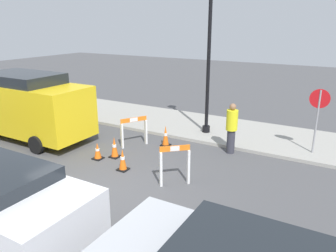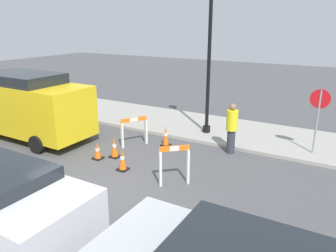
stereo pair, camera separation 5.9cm
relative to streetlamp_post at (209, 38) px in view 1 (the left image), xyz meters
name	(u,v)px [view 1 (the left image)]	position (x,y,z in m)	size (l,w,h in m)	color
ground_plane	(102,193)	(-0.46, -5.49, -3.59)	(60.00, 60.00, 0.00)	#4C4C4F
sidewalk_slab	(202,127)	(-0.46, 0.68, -3.53)	(18.00, 3.34, 0.11)	#9E9B93
streetlamp_post	(209,38)	(0.00, 0.00, 0.00)	(0.44, 0.44, 5.43)	black
stop_sign	(318,111)	(3.81, -0.21, -2.08)	(0.60, 0.09, 2.07)	gray
barricade_0	(175,164)	(0.90, -4.15, -3.00)	(0.68, 0.64, 1.10)	white
barricade_1	(134,130)	(-1.70, -2.33, -3.02)	(0.61, 0.88, 1.02)	white
traffic_cone_0	(123,160)	(-0.83, -4.12, -3.27)	(0.30, 0.30, 0.66)	black
traffic_cone_1	(114,148)	(-1.64, -3.48, -3.26)	(0.30, 0.30, 0.68)	black
traffic_cone_2	(98,151)	(-2.02, -3.86, -3.33)	(0.30, 0.30, 0.54)	black
traffic_cone_3	(166,136)	(-0.75, -1.78, -3.24)	(0.30, 0.30, 0.73)	black
person_worker	(232,127)	(1.43, -1.28, -2.70)	(0.52, 0.52, 1.67)	#33333D
work_van	(25,103)	(-5.70, -3.54, -2.28)	(5.26, 2.09, 2.40)	yellow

